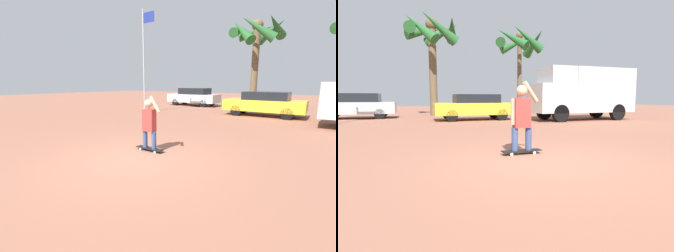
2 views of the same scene
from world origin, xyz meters
The scene contains 7 objects.
ground_plane centered at (0.00, 0.00, 0.00)m, with size 80.00×80.00×0.00m, color #935B47.
skateboard centered at (-0.17, 0.80, 0.07)m, with size 0.91×0.23×0.09m.
person_skateboarder centered at (-0.17, 0.80, 0.90)m, with size 0.65×0.24×1.54m.
parked_car_yellow centered at (0.90, 10.35, 0.78)m, with size 4.55×1.85×1.47m.
parked_car_silver centered at (-5.76, 13.70, 0.80)m, with size 4.51×1.85×1.54m.
palm_tree_center_background centered at (-1.07, 15.17, 5.69)m, with size 4.33×4.52×7.09m.
flagpole centered at (-6.21, 7.63, 3.83)m, with size 0.98×0.12×6.65m.
Camera 1 is at (3.96, -4.12, 1.97)m, focal length 24.00 mm.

